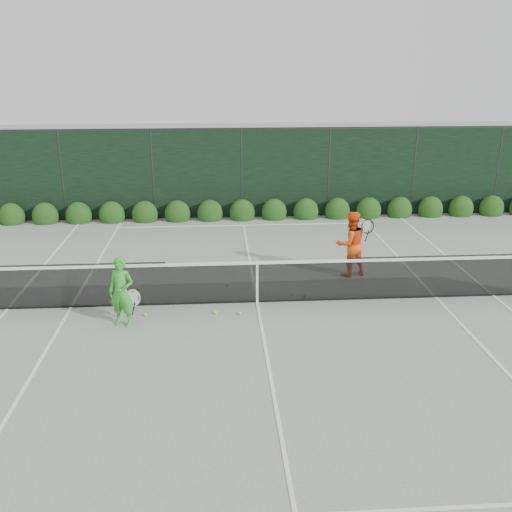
{
  "coord_description": "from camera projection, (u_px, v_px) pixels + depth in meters",
  "views": [
    {
      "loc": [
        -0.85,
        -11.77,
        5.12
      ],
      "look_at": [
        -0.01,
        0.3,
        1.0
      ],
      "focal_mm": 40.0,
      "sensor_mm": 36.0,
      "label": 1
    }
  ],
  "objects": [
    {
      "name": "tennis_balls",
      "position": [
        224.0,
        300.0,
        12.86
      ],
      "size": [
        3.94,
        1.74,
        0.07
      ],
      "color": "#C8D42F",
      "rests_on": "ground"
    },
    {
      "name": "player_woman",
      "position": [
        122.0,
        292.0,
        11.49
      ],
      "size": [
        0.66,
        0.5,
        1.46
      ],
      "rotation": [
        0.0,
        0.0,
        -0.31
      ],
      "color": "green",
      "rests_on": "ground"
    },
    {
      "name": "court_lines",
      "position": [
        257.0,
        302.0,
        12.82
      ],
      "size": [
        11.03,
        23.83,
        0.01
      ],
      "color": "white",
      "rests_on": "ground"
    },
    {
      "name": "player_man",
      "position": [
        351.0,
        244.0,
        14.21
      ],
      "size": [
        0.97,
        0.82,
        1.65
      ],
      "rotation": [
        0.0,
        0.0,
        3.42
      ],
      "color": "#FF5715",
      "rests_on": "ground"
    },
    {
      "name": "hedge_row",
      "position": [
        242.0,
        213.0,
        19.5
      ],
      "size": [
        31.66,
        0.65,
        0.94
      ],
      "color": "#183C10",
      "rests_on": "ground"
    },
    {
      "name": "windscreen_fence",
      "position": [
        269.0,
        284.0,
        9.77
      ],
      "size": [
        32.0,
        21.07,
        3.06
      ],
      "color": "black",
      "rests_on": "ground"
    },
    {
      "name": "tennis_net",
      "position": [
        256.0,
        280.0,
        12.65
      ],
      "size": [
        12.9,
        0.1,
        1.07
      ],
      "color": "black",
      "rests_on": "ground"
    },
    {
      "name": "ground",
      "position": [
        257.0,
        302.0,
        12.82
      ],
      "size": [
        80.0,
        80.0,
        0.0
      ],
      "primitive_type": "plane",
      "color": "gray",
      "rests_on": "ground"
    }
  ]
}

